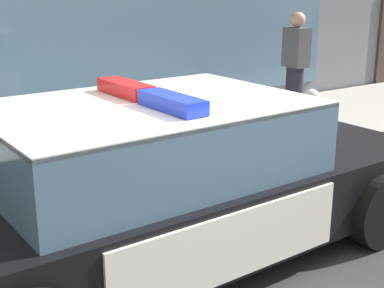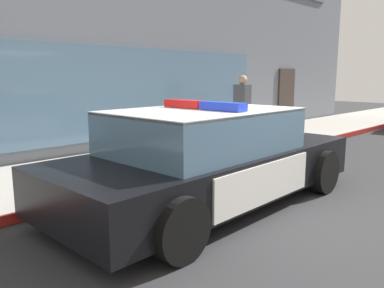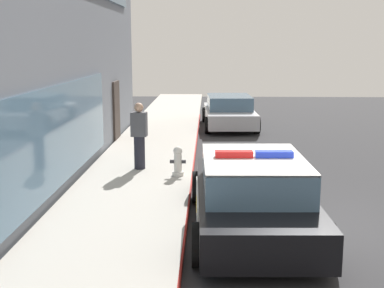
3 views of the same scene
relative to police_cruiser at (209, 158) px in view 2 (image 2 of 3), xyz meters
name	(u,v)px [view 2 (image 2 of 3)]	position (x,y,z in m)	size (l,w,h in m)	color
ground	(262,208)	(0.40, -0.66, -0.68)	(48.00, 48.00, 0.00)	#303033
sidewalk	(129,166)	(0.40, 2.54, -0.61)	(48.00, 2.69, 0.15)	#B2ADA3
curb_red_paint	(175,178)	(0.40, 1.18, -0.61)	(28.80, 0.04, 0.14)	maroon
storefront_building	(61,21)	(2.26, 8.73, 2.93)	(20.37, 9.69, 7.23)	slate
police_cruiser	(209,158)	(0.00, 0.00, 0.00)	(4.89, 2.26, 1.49)	black
fire_hydrant	(259,134)	(3.36, 1.53, -0.18)	(0.34, 0.39, 0.73)	silver
pedestrian_on_sidewalk	(242,108)	(4.04, 2.56, 0.33)	(0.29, 0.42, 1.71)	#23232D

